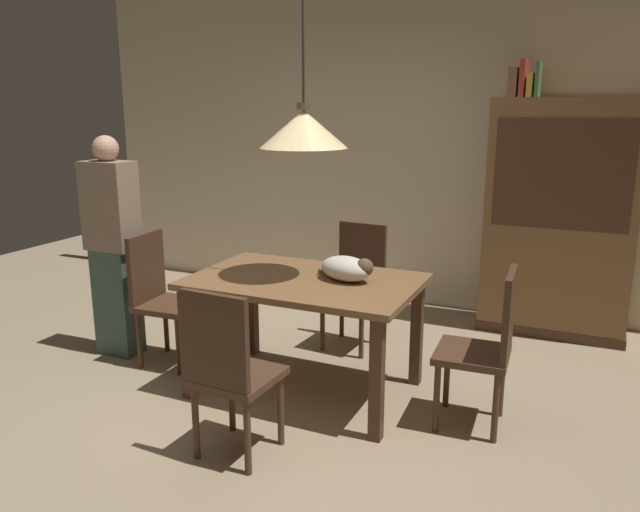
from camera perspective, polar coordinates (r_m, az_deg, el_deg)
The scene contains 15 objects.
ground at distance 3.69m, azimuth -4.73°, elevation -15.48°, with size 10.00×10.00×0.00m, color #998466.
back_wall at distance 5.69m, azimuth 8.26°, elevation 10.14°, with size 6.40×0.10×2.90m, color beige.
dining_table at distance 3.88m, azimuth -1.42°, elevation -3.51°, with size 1.40×0.90×0.75m.
chair_left_side at distance 4.50m, azimuth -14.49°, elevation -3.31°, with size 0.42×0.42×0.93m.
chair_near_front at distance 3.21m, azimuth -8.42°, elevation -10.09°, with size 0.42×0.42×0.93m.
chair_right_side at distance 3.61m, azimuth 15.12°, elevation -7.68°, with size 0.42×0.42×0.93m.
chair_far_back at distance 4.69m, azimuth 3.35°, elevation -2.20°, with size 0.43×0.43×0.93m.
cat_sleeping at distance 3.78m, azimuth 2.55°, elevation -1.15°, with size 0.40×0.30×0.16m.
pendant_lamp at distance 3.70m, azimuth -1.51°, elevation 11.64°, with size 0.52×0.52×1.30m.
hutch_bookcase at distance 5.20m, azimuth 21.11°, elevation 2.79°, with size 1.12×0.45×1.85m.
book_brown_thick at distance 5.17m, azimuth 17.40°, elevation 14.97°, with size 0.06×0.24×0.22m, color brown.
book_red_tall at distance 5.16m, azimuth 18.18°, elevation 15.25°, with size 0.04×0.22×0.28m, color #B73833.
book_yellow_short at distance 5.15m, azimuth 18.79°, elevation 14.65°, with size 0.04×0.20×0.18m, color gold.
book_green_slim at distance 5.15m, azimuth 19.41°, elevation 15.05°, with size 0.03×0.20×0.26m, color #427A4C.
person_standing at distance 4.68m, azimuth -18.45°, elevation 0.73°, with size 0.36×0.22×1.59m.
Camera 1 is at (1.60, -2.80, 1.81)m, focal length 34.83 mm.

